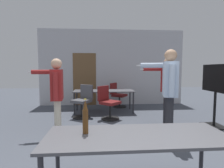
# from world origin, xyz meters

# --- Properties ---
(back_wall) EXTENTS (5.72, 0.12, 2.98)m
(back_wall) POSITION_xyz_m (-0.03, 5.49, 1.48)
(back_wall) COLOR #BCBCC1
(back_wall) RESTS_ON ground_plane
(conference_table_near) EXTENTS (1.95, 0.72, 0.72)m
(conference_table_near) POSITION_xyz_m (-0.12, 0.29, 0.66)
(conference_table_near) COLOR #4C4C51
(conference_table_near) RESTS_ON ground_plane
(conference_table_far) EXTENTS (1.99, 0.74, 0.72)m
(conference_table_far) POSITION_xyz_m (-0.37, 4.26, 0.66)
(conference_table_far) COLOR #4C4C51
(conference_table_far) RESTS_ON ground_plane
(tv_screen) EXTENTS (0.44, 1.05, 1.54)m
(tv_screen) POSITION_xyz_m (2.31, 2.53, 0.94)
(tv_screen) COLOR black
(tv_screen) RESTS_ON ground_plane
(person_far_watching) EXTENTS (0.79, 0.58, 1.64)m
(person_far_watching) POSITION_xyz_m (-1.40, 2.13, 0.99)
(person_far_watching) COLOR beige
(person_far_watching) RESTS_ON ground_plane
(person_center_tall) EXTENTS (0.79, 0.57, 1.71)m
(person_center_tall) POSITION_xyz_m (1.20, 2.80, 1.04)
(person_center_tall) COLOR #28282D
(person_center_tall) RESTS_ON ground_plane
(person_near_casual) EXTENTS (0.78, 0.83, 1.82)m
(person_near_casual) POSITION_xyz_m (0.88, 1.91, 1.09)
(person_near_casual) COLOR #28282D
(person_near_casual) RESTS_ON ground_plane
(office_chair_near_pushed) EXTENTS (0.66, 0.68, 0.95)m
(office_chair_near_pushed) POSITION_xyz_m (-1.01, 3.66, 0.45)
(office_chair_near_pushed) COLOR black
(office_chair_near_pushed) RESTS_ON ground_plane
(office_chair_side_rolled) EXTENTS (0.69, 0.68, 0.94)m
(office_chair_side_rolled) POSITION_xyz_m (-0.27, 3.43, 0.44)
(office_chair_side_rolled) COLOR black
(office_chair_side_rolled) RESTS_ON ground_plane
(office_chair_mid_tucked) EXTENTS (0.68, 0.66, 0.90)m
(office_chair_mid_tucked) POSITION_xyz_m (0.17, 5.02, 0.41)
(office_chair_mid_tucked) COLOR black
(office_chair_mid_tucked) RESTS_ON ground_plane
(beer_bottle) EXTENTS (0.06, 0.06, 0.38)m
(beer_bottle) POSITION_xyz_m (-0.68, 0.37, 0.90)
(beer_bottle) COLOR #563314
(beer_bottle) RESTS_ON conference_table_near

